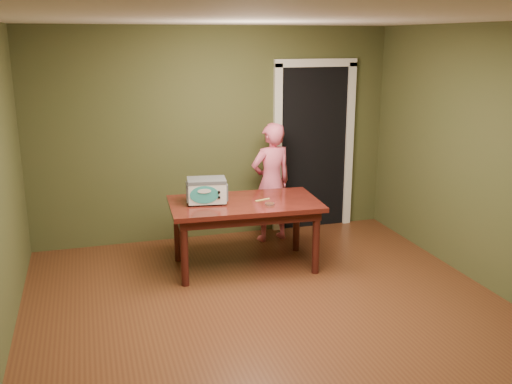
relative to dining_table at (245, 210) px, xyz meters
The scene contains 8 objects.
floor 1.52m from the dining_table, 92.27° to the right, with size 5.00×5.00×0.00m, color #582E19.
room_shell 1.73m from the dining_table, 92.27° to the right, with size 4.52×5.02×2.61m.
doorway 1.93m from the dining_table, 48.58° to the left, with size 1.10×0.66×2.25m.
dining_table is the anchor object (origin of this frame).
toy_oven 0.47m from the dining_table, behind, with size 0.46×0.34×0.27m.
baking_pan 0.32m from the dining_table, 43.26° to the right, with size 0.10×0.10×0.02m.
spatula 0.23m from the dining_table, ahead, with size 0.18×0.03×0.01m, color #CFBE5A.
child 0.95m from the dining_table, 54.10° to the left, with size 0.54×0.35×1.47m, color #E75F7F.
Camera 1 is at (-1.52, -4.31, 2.45)m, focal length 40.00 mm.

